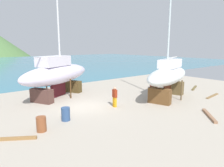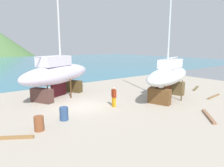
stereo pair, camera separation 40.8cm
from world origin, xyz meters
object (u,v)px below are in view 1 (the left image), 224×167
object	(u,v)px
sailboat_small_center	(57,74)
barrel_rust_far	(154,85)
sailboat_far_slipway	(168,76)
worker	(115,97)
barrel_tar_black	(66,114)
barrel_ochre	(41,124)

from	to	relation	value
sailboat_small_center	barrel_rust_far	size ratio (longest dim) A/B	16.25
sailboat_far_slipway	worker	distance (m)	5.82
sailboat_far_slipway	barrel_tar_black	world-z (taller)	sailboat_far_slipway
sailboat_small_center	barrel_ochre	bearing A→B (deg)	-148.42
worker	barrel_tar_black	xyz separation A→B (m)	(-4.42, -0.33, -0.41)
sailboat_small_center	barrel_rust_far	world-z (taller)	sailboat_small_center
worker	sailboat_small_center	bearing A→B (deg)	-58.37
sailboat_far_slipway	worker	size ratio (longest dim) A/B	7.70
sailboat_small_center	barrel_tar_black	xyz separation A→B (m)	(-2.18, -6.22, -1.80)
worker	barrel_tar_black	world-z (taller)	worker
barrel_ochre	sailboat_far_slipway	bearing A→B (deg)	0.44
barrel_tar_black	barrel_ochre	bearing A→B (deg)	-158.98
barrel_ochre	barrel_rust_far	size ratio (longest dim) A/B	1.03
sailboat_far_slipway	sailboat_small_center	size ratio (longest dim) A/B	0.93
worker	barrel_rust_far	size ratio (longest dim) A/B	1.96
barrel_ochre	barrel_tar_black	bearing A→B (deg)	21.02
sailboat_small_center	sailboat_far_slipway	bearing A→B (deg)	-69.39
sailboat_small_center	barrel_tar_black	bearing A→B (deg)	-137.57
sailboat_small_center	barrel_rust_far	xyz separation A→B (m)	(10.50, -2.99, -1.95)
sailboat_far_slipway	worker	bearing A→B (deg)	-28.31
sailboat_far_slipway	barrel_rust_far	size ratio (longest dim) A/B	15.09
sailboat_small_center	barrel_tar_black	distance (m)	6.84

